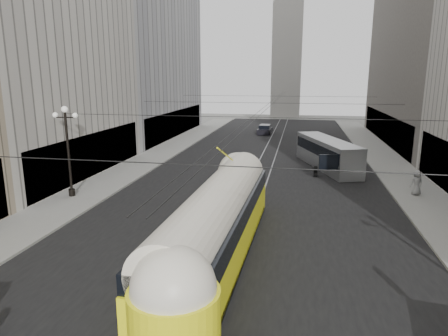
% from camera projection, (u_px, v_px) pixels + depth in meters
% --- Properties ---
extents(road, '(20.00, 85.00, 0.02)m').
position_uv_depth(road, '(266.00, 163.00, 40.18)').
color(road, black).
rests_on(road, ground).
extents(sidewalk_left, '(4.00, 72.00, 0.15)m').
position_uv_depth(sidewalk_left, '(164.00, 152.00, 45.71)').
color(sidewalk_left, gray).
rests_on(sidewalk_left, ground).
extents(sidewalk_right, '(4.00, 72.00, 0.15)m').
position_uv_depth(sidewalk_right, '(384.00, 160.00, 41.32)').
color(sidewalk_right, gray).
rests_on(sidewalk_right, ground).
extents(rail_left, '(0.12, 85.00, 0.04)m').
position_uv_depth(rail_left, '(258.00, 162.00, 40.32)').
color(rail_left, gray).
rests_on(rail_left, ground).
extents(rail_right, '(0.12, 85.00, 0.04)m').
position_uv_depth(rail_right, '(273.00, 163.00, 40.05)').
color(rail_right, gray).
rests_on(rail_right, ground).
extents(building_left_far, '(12.60, 28.60, 28.60)m').
position_uv_depth(building_left_far, '(134.00, 34.00, 55.47)').
color(building_left_far, '#999999').
rests_on(building_left_far, ground).
extents(building_right_far, '(12.60, 32.60, 32.60)m').
position_uv_depth(building_right_far, '(447.00, 9.00, 47.71)').
color(building_right_far, '#514C47').
rests_on(building_right_far, ground).
extents(distant_tower, '(6.00, 6.00, 31.36)m').
position_uv_depth(distant_tower, '(287.00, 44.00, 82.30)').
color(distant_tower, '#B2AFA8').
rests_on(distant_tower, ground).
extents(lamppost_left_mid, '(1.86, 0.44, 6.37)m').
position_uv_depth(lamppost_left_mid, '(68.00, 146.00, 27.77)').
color(lamppost_left_mid, black).
rests_on(lamppost_left_mid, sidewalk_left).
extents(catenary, '(25.00, 72.00, 0.23)m').
position_uv_depth(catenary, '(267.00, 105.00, 37.88)').
color(catenary, black).
rests_on(catenary, ground).
extents(streetcar, '(3.19, 17.38, 3.81)m').
position_uv_depth(streetcar, '(218.00, 221.00, 18.72)').
color(streetcar, '#FDFA16').
rests_on(streetcar, ground).
extents(city_bus, '(5.68, 11.24, 2.75)m').
position_uv_depth(city_bus, '(327.00, 152.00, 37.55)').
color(city_bus, '#9D9FA2').
rests_on(city_bus, ground).
extents(sedan_white_far, '(2.04, 4.63, 1.44)m').
position_uv_depth(sedan_white_far, '(313.00, 145.00, 46.61)').
color(sedan_white_far, silver).
rests_on(sedan_white_far, ground).
extents(sedan_dark_far, '(2.09, 4.53, 1.40)m').
position_uv_depth(sedan_dark_far, '(265.00, 130.00, 60.26)').
color(sedan_dark_far, black).
rests_on(sedan_dark_far, ground).
extents(pedestrian_sidewalk_right, '(0.99, 0.78, 1.78)m').
position_uv_depth(pedestrian_sidewalk_right, '(417.00, 183.00, 28.60)').
color(pedestrian_sidewalk_right, gray).
rests_on(pedestrian_sidewalk_right, sidewalk_right).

